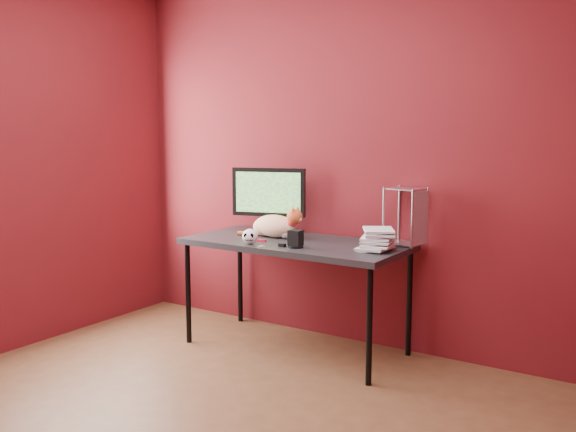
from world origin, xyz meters
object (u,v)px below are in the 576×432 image
Objects in this scene: monitor at (269,197)px; skull_mug at (250,236)px; speaker at (296,240)px; cat at (275,226)px; book_stack at (367,132)px; desk at (296,248)px.

monitor is 0.52m from skull_mug.
speaker is (0.47, -0.39, -0.21)m from monitor.
cat is (0.15, -0.13, -0.18)m from monitor.
cat is 0.96m from book_stack.
desk is 0.93m from book_stack.
monitor is (-0.35, 0.18, 0.31)m from desk.
monitor is 0.27m from cat.
monitor reaches higher than speaker.
cat is 0.31m from skull_mug.
monitor is at bearing 168.22° from book_stack.
monitor is 0.65m from speaker.
book_stack is at bearing -28.75° from monitor.
speaker is (0.13, -0.20, 0.10)m from desk.
book_stack reaches higher than cat.
speaker is 0.81m from book_stack.
book_stack is (0.51, 0.01, 0.78)m from desk.
skull_mug is at bearing -125.48° from desk.
monitor reaches higher than cat.
skull_mug is 0.08× the size of book_stack.
skull_mug is 0.32m from speaker.
speaker reaches higher than skull_mug.
desk is at bearing -44.94° from monitor.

